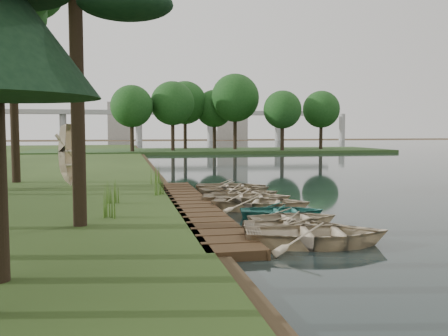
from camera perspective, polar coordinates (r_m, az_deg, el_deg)
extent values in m
plane|color=#3D2F1D|center=(20.29, 0.97, -4.81)|extent=(300.00, 300.00, 0.00)
cube|color=#3B2817|center=(19.99, -3.53, -4.52)|extent=(1.60, 16.00, 0.30)
cube|color=#2A461F|center=(70.71, -1.41, 1.95)|extent=(50.00, 14.00, 0.45)
cylinder|color=black|center=(70.43, -20.50, 3.80)|extent=(0.50, 0.50, 4.80)
sphere|color=#1A4517|center=(70.50, -20.58, 6.73)|extent=(5.60, 5.60, 5.60)
cylinder|color=black|center=(69.70, -15.07, 3.92)|extent=(0.50, 0.50, 4.80)
sphere|color=#1A4517|center=(69.77, -15.13, 6.88)|extent=(5.60, 5.60, 5.60)
cylinder|color=black|center=(69.60, -9.57, 4.01)|extent=(0.50, 0.50, 4.80)
sphere|color=#1A4517|center=(69.67, -9.61, 6.97)|extent=(5.60, 5.60, 5.60)
cylinder|color=black|center=(70.14, -4.10, 4.07)|extent=(0.50, 0.50, 4.80)
sphere|color=#1A4517|center=(70.21, -4.12, 7.00)|extent=(5.60, 5.60, 5.60)
cylinder|color=black|center=(71.30, 1.23, 4.08)|extent=(0.50, 0.50, 4.80)
sphere|color=#1A4517|center=(71.37, 1.24, 6.97)|extent=(5.60, 5.60, 5.60)
cylinder|color=black|center=(73.05, 6.35, 4.06)|extent=(0.50, 0.50, 4.80)
sphere|color=#1A4517|center=(73.12, 6.38, 6.88)|extent=(5.60, 5.60, 5.60)
cylinder|color=black|center=(75.36, 11.20, 4.02)|extent=(0.50, 0.50, 4.80)
sphere|color=#1A4517|center=(75.42, 11.24, 6.75)|extent=(5.60, 5.60, 5.60)
cube|color=#A5A5A0|center=(140.37, -5.62, 6.32)|extent=(90.00, 4.00, 1.20)
cylinder|color=#A5A5A0|center=(140.44, -17.92, 4.50)|extent=(1.80, 1.80, 8.00)
cylinder|color=#A5A5A0|center=(139.63, -9.71, 4.65)|extent=(1.80, 1.80, 8.00)
cylinder|color=#A5A5A0|center=(141.67, -1.57, 4.70)|extent=(1.80, 1.80, 8.00)
cylinder|color=#A5A5A0|center=(146.43, 6.19, 4.67)|extent=(1.80, 1.80, 8.00)
cylinder|color=#A5A5A0|center=(153.67, 13.34, 4.56)|extent=(1.80, 1.80, 8.00)
cube|color=#A5A5A0|center=(163.31, 0.69, 6.42)|extent=(10.00, 8.00, 18.00)
cube|color=#A5A5A0|center=(164.59, -11.74, 5.27)|extent=(8.00, 8.00, 12.00)
imported|color=tan|center=(14.08, 10.54, -7.07)|extent=(4.47, 3.56, 0.83)
imported|color=tan|center=(15.54, 7.84, -6.31)|extent=(3.58, 2.98, 0.64)
imported|color=tan|center=(16.90, 7.98, -5.46)|extent=(3.04, 2.17, 0.63)
imported|color=#297469|center=(18.23, 6.65, -4.73)|extent=(3.36, 2.66, 0.63)
imported|color=tan|center=(19.74, 4.25, -3.76)|extent=(4.62, 4.04, 0.80)
imported|color=tan|center=(21.26, 2.60, -3.19)|extent=(4.29, 3.49, 0.78)
imported|color=tan|center=(22.93, 2.56, -2.79)|extent=(3.40, 2.59, 0.66)
imported|color=tan|center=(24.25, 1.41, -2.30)|extent=(3.84, 2.97, 0.73)
imported|color=tan|center=(25.53, 0.83, -1.95)|extent=(4.09, 3.31, 0.75)
imported|color=tan|center=(27.27, -17.23, -1.29)|extent=(3.77, 3.14, 0.67)
cylinder|color=black|center=(15.87, -16.45, 9.52)|extent=(0.42, 0.42, 8.82)
cylinder|color=black|center=(30.29, -22.94, 8.92)|extent=(0.46, 0.46, 11.03)
cone|color=#3F661E|center=(17.12, -13.22, -3.71)|extent=(0.60, 0.60, 1.13)
cone|color=#3F661E|center=(20.43, -12.60, -2.68)|extent=(0.60, 0.60, 0.93)
cone|color=#3F661E|center=(22.78, -7.37, -1.93)|extent=(0.60, 0.60, 0.90)
cone|color=#3F661E|center=(27.50, -7.84, -0.71)|extent=(0.60, 0.60, 1.03)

